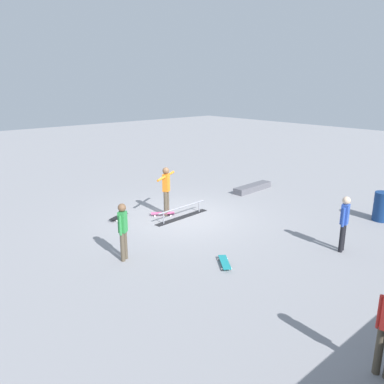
{
  "coord_description": "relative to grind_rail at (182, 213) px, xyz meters",
  "views": [
    {
      "loc": [
        7.95,
        9.47,
        4.38
      ],
      "look_at": [
        0.02,
        0.5,
        1.0
      ],
      "focal_mm": 36.23,
      "sensor_mm": 36.0,
      "label": 1
    }
  ],
  "objects": [
    {
      "name": "ground_plane",
      "position": [
        -0.02,
        -0.0,
        -0.17
      ],
      "size": [
        60.0,
        60.0,
        0.0
      ],
      "primitive_type": "plane",
      "color": "gray"
    },
    {
      "name": "bystander_green_shirt",
      "position": [
        3.2,
        1.5,
        0.68
      ],
      "size": [
        0.32,
        0.25,
        1.51
      ],
      "rotation": [
        0.0,
        0.0,
        3.7
      ],
      "color": "brown",
      "rests_on": "ground_plane"
    },
    {
      "name": "trash_bin",
      "position": [
        -4.73,
        4.56,
        0.31
      ],
      "size": [
        0.55,
        0.55,
        0.96
      ],
      "primitive_type": "cylinder",
      "color": "navy",
      "rests_on": "ground_plane"
    },
    {
      "name": "loose_skateboard_black",
      "position": [
        1.66,
        -1.32,
        -0.1
      ],
      "size": [
        0.81,
        0.5,
        0.09
      ],
      "rotation": [
        0.0,
        0.0,
        3.54
      ],
      "color": "black",
      "rests_on": "ground_plane"
    },
    {
      "name": "skateboard_main",
      "position": [
        0.36,
        -0.61,
        -0.1
      ],
      "size": [
        0.77,
        0.63,
        0.09
      ],
      "rotation": [
        0.0,
        0.0,
        2.52
      ],
      "color": "#E05993",
      "rests_on": "ground_plane"
    },
    {
      "name": "skate_ledge",
      "position": [
        -4.4,
        -0.63,
        -0.04
      ],
      "size": [
        2.07,
        0.56,
        0.25
      ],
      "primitive_type": "cube",
      "rotation": [
        0.0,
        0.0,
        0.06
      ],
      "color": "#595960",
      "rests_on": "ground_plane"
    },
    {
      "name": "skater_main",
      "position": [
        0.22,
        -0.57,
        0.8
      ],
      "size": [
        1.21,
        0.73,
        1.67
      ],
      "rotation": [
        0.0,
        0.0,
        0.51
      ],
      "color": "brown",
      "rests_on": "ground_plane"
    },
    {
      "name": "grind_rail",
      "position": [
        0.0,
        0.0,
        0.0
      ],
      "size": [
        2.26,
        0.41,
        0.39
      ],
      "rotation": [
        0.0,
        0.0,
        0.08
      ],
      "color": "black",
      "rests_on": "ground_plane"
    },
    {
      "name": "bystander_blue_shirt",
      "position": [
        -1.49,
        4.91,
        0.69
      ],
      "size": [
        0.35,
        0.22,
        1.53
      ],
      "rotation": [
        0.0,
        0.0,
        3.36
      ],
      "color": "black",
      "rests_on": "ground_plane"
    },
    {
      "name": "loose_skateboard_teal",
      "position": [
        1.49,
        3.41,
        -0.1
      ],
      "size": [
        0.63,
        0.77,
        0.09
      ],
      "rotation": [
        0.0,
        0.0,
        4.09
      ],
      "color": "teal",
      "rests_on": "ground_plane"
    }
  ]
}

